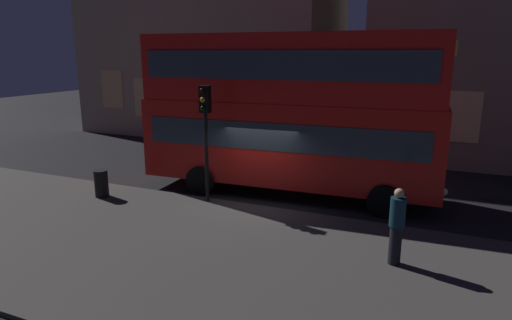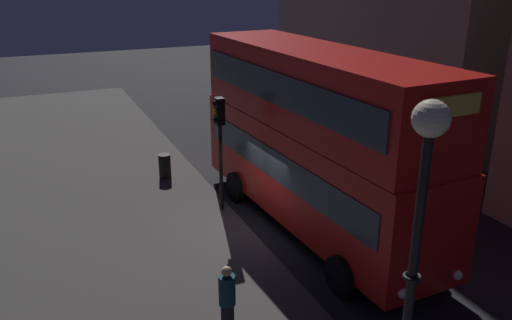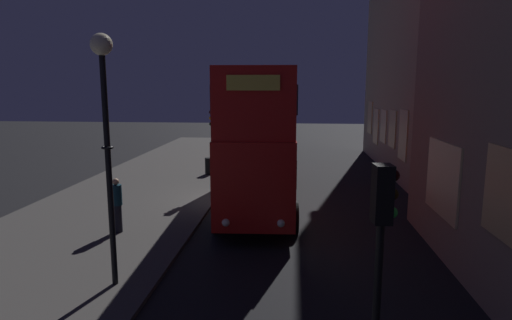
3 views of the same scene
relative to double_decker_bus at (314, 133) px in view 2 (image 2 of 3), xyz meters
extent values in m
plane|color=black|center=(-0.48, -1.46, -3.09)|extent=(80.00, 80.00, 0.00)
cube|color=#423F3D|center=(-0.48, -5.64, -3.03)|extent=(44.00, 7.47, 0.12)
cube|color=#E5C67F|center=(-13.54, 6.73, -0.32)|extent=(1.53, 0.06, 2.23)
cube|color=#F2D18C|center=(-11.15, 6.73, -0.73)|extent=(1.53, 0.06, 2.26)
cube|color=#F9E09E|center=(-8.75, 6.73, -0.51)|extent=(1.53, 0.06, 1.93)
cube|color=#E5C67F|center=(-6.36, 6.73, -0.43)|extent=(1.53, 0.06, 2.00)
cube|color=#F2D18C|center=(-3.97, 6.73, -0.51)|extent=(1.53, 0.06, 2.46)
cube|color=red|center=(0.00, 0.00, -1.17)|extent=(10.29, 3.06, 2.79)
cube|color=red|center=(0.00, 0.00, 1.33)|extent=(10.08, 3.00, 2.23)
cube|color=#2D3842|center=(0.00, 0.00, -0.83)|extent=(9.48, 3.08, 0.90)
cube|color=#2D3842|center=(0.00, 0.00, 1.44)|extent=(9.48, 3.08, 0.90)
cube|color=#F2D84C|center=(5.03, 0.25, 1.95)|extent=(0.16, 1.54, 0.44)
sphere|color=white|center=(5.06, 1.08, -2.22)|extent=(0.24, 0.24, 0.24)
sphere|color=white|center=(5.14, -0.58, -2.22)|extent=(0.24, 0.24, 0.24)
cylinder|color=black|center=(3.39, 1.50, -2.57)|extent=(1.05, 0.29, 1.04)
cylinder|color=black|center=(3.52, -1.16, -2.57)|extent=(1.05, 0.29, 1.04)
cylinder|color=black|center=(-2.86, 1.19, -2.57)|extent=(1.05, 0.29, 1.04)
cylinder|color=black|center=(-2.73, -1.47, -2.57)|extent=(1.05, 0.29, 1.04)
cylinder|color=black|center=(-2.00, -2.24, -1.49)|extent=(0.12, 0.12, 2.95)
cube|color=black|center=(-2.00, -2.24, 0.41)|extent=(0.32, 0.26, 0.85)
sphere|color=black|center=(-2.00, -2.39, 0.68)|extent=(0.17, 0.17, 0.17)
sphere|color=orange|center=(-2.00, -2.39, 0.41)|extent=(0.17, 0.17, 0.17)
sphere|color=black|center=(-2.00, -2.39, 0.14)|extent=(0.17, 0.17, 0.17)
cylinder|color=black|center=(7.88, -2.91, -0.21)|extent=(0.14, 0.14, 5.52)
torus|color=black|center=(7.88, -2.91, 0.43)|extent=(0.28, 0.28, 0.06)
sphere|color=#F9EFC6|center=(7.88, -2.91, 2.78)|extent=(0.50, 0.50, 0.50)
cylinder|color=#0F2D3D|center=(4.17, -4.38, -1.69)|extent=(0.35, 0.35, 0.68)
sphere|color=tan|center=(4.17, -4.38, -1.24)|extent=(0.22, 0.22, 0.22)
cylinder|color=black|center=(-5.57, -3.23, -2.51)|extent=(0.46, 0.46, 0.92)
camera|label=1|loc=(4.93, -14.27, 1.84)|focal=30.80mm
camera|label=2|loc=(12.87, -7.54, 4.58)|focal=36.71mm
camera|label=3|loc=(17.49, 1.46, 1.85)|focal=30.21mm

